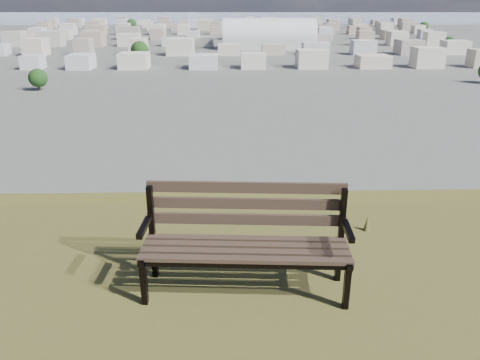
{
  "coord_description": "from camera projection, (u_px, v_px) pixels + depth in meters",
  "views": [
    {
      "loc": [
        0.86,
        -1.5,
        27.46
      ],
      "look_at": [
        0.98,
        4.04,
        25.3
      ],
      "focal_mm": 35.0,
      "sensor_mm": 36.0,
      "label": 1
    }
  ],
  "objects": [
    {
      "name": "park_bench",
      "position": [
        246.0,
        234.0,
        4.1
      ],
      "size": [
        1.82,
        0.68,
        0.94
      ],
      "rotation": [
        0.0,
        0.0,
        -0.06
      ],
      "color": "#3F2D24",
      "rests_on": "hilltop_mesa"
    },
    {
      "name": "arena",
      "position": [
        269.0,
        39.0,
        273.58
      ],
      "size": [
        53.72,
        23.44,
        22.52
      ],
      "rotation": [
        0.0,
        0.0,
        -0.02
      ],
      "color": "silver",
      "rests_on": "ground"
    },
    {
      "name": "city_blocks",
      "position": [
        228.0,
        30.0,
        377.61
      ],
      "size": [
        395.0,
        361.0,
        7.0
      ],
      "color": "beige",
      "rests_on": "ground"
    },
    {
      "name": "city_trees",
      "position": [
        187.0,
        36.0,
        306.26
      ],
      "size": [
        406.52,
        387.2,
        9.98
      ],
      "color": "#34271A",
      "rests_on": "ground"
    },
    {
      "name": "bay_water",
      "position": [
        228.0,
        15.0,
        849.95
      ],
      "size": [
        2400.0,
        700.0,
        0.12
      ],
      "primitive_type": "cube",
      "color": "#8E9FB5",
      "rests_on": "ground"
    }
  ]
}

